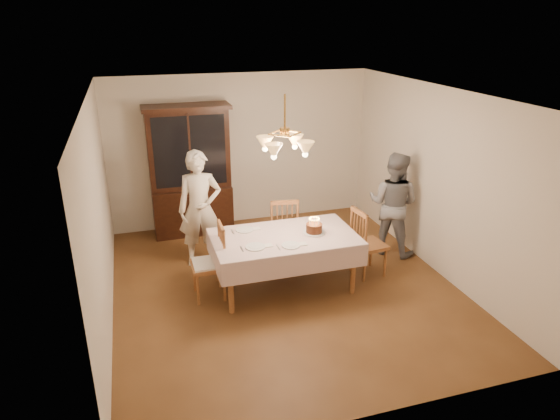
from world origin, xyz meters
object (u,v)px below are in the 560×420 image
object	(u,v)px
birthday_cake	(314,229)
china_hutch	(190,173)
dining_table	(284,241)
elderly_woman	(200,209)
chair_far_side	(283,231)

from	to	relation	value
birthday_cake	china_hutch	bearing A→B (deg)	120.33
dining_table	elderly_woman	distance (m)	1.42
chair_far_side	birthday_cake	bearing A→B (deg)	-78.66
dining_table	elderly_woman	world-z (taller)	elderly_woman
chair_far_side	birthday_cake	size ratio (longest dim) A/B	3.33
dining_table	china_hutch	xyz separation A→B (m)	(-0.93, 2.25, 0.36)
elderly_woman	dining_table	bearing A→B (deg)	-40.78
chair_far_side	elderly_woman	world-z (taller)	elderly_woman
chair_far_side	birthday_cake	xyz separation A→B (m)	(0.17, -0.86, 0.38)
china_hutch	elderly_woman	distance (m)	1.24
china_hutch	birthday_cake	distance (m)	2.65
birthday_cake	elderly_woman	bearing A→B (deg)	142.35
dining_table	china_hutch	distance (m)	2.46
dining_table	chair_far_side	bearing A→B (deg)	74.29
china_hutch	chair_far_side	world-z (taller)	china_hutch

